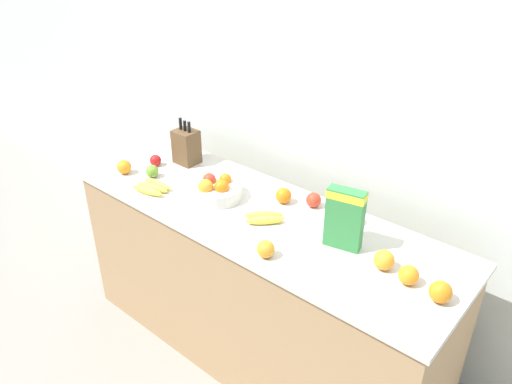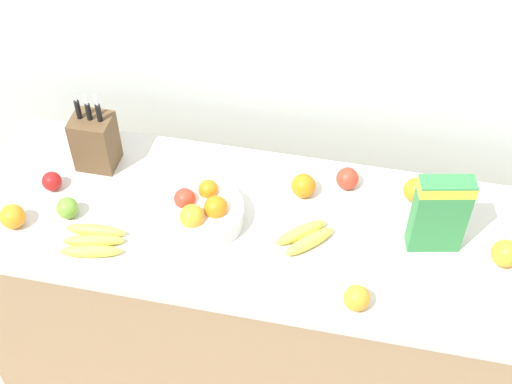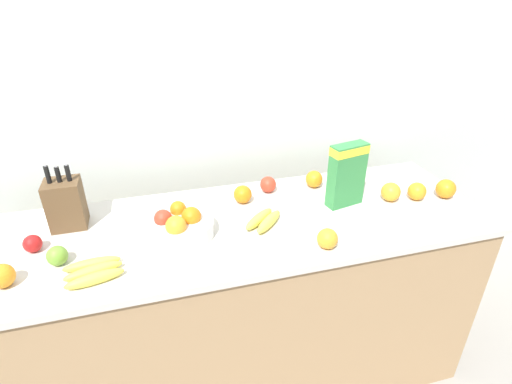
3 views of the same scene
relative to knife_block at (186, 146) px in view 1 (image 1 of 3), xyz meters
name	(u,v)px [view 1 (image 1 of 3)]	position (x,y,z in m)	size (l,w,h in m)	color
ground_plane	(257,347)	(0.68, -0.17, -1.03)	(14.00, 14.00, 0.00)	gray
wall_back	(324,112)	(0.68, 0.39, 0.27)	(9.00, 0.06, 2.60)	silver
counter	(257,285)	(0.68, -0.17, -0.57)	(2.10, 0.69, 0.93)	tan
knife_block	(186,146)	(0.00, 0.00, 0.00)	(0.13, 0.12, 0.31)	brown
cereal_box	(345,216)	(1.16, -0.14, 0.05)	(0.18, 0.10, 0.28)	#338442
fruit_bowl	(215,190)	(0.42, -0.19, -0.06)	(0.28, 0.28, 0.12)	silver
banana_bunch_left	(264,218)	(0.77, -0.21, -0.08)	(0.20, 0.19, 0.04)	yellow
banana_bunch_right	(153,187)	(0.12, -0.36, -0.08)	(0.21, 0.15, 0.04)	yellow
apple_front	(156,160)	(-0.11, -0.15, -0.07)	(0.07, 0.07, 0.07)	red
apple_near_bananas	(314,200)	(0.87, 0.06, -0.07)	(0.08, 0.08, 0.08)	red
apple_rightmost	(152,171)	(-0.01, -0.26, -0.07)	(0.07, 0.07, 0.07)	#6B9E33
orange_front_right	(384,260)	(1.38, -0.16, -0.06)	(0.09, 0.09, 0.09)	orange
orange_mid_left	(124,167)	(-0.17, -0.33, -0.06)	(0.08, 0.08, 0.08)	orange
orange_near_bowl	(266,249)	(0.95, -0.42, -0.06)	(0.08, 0.08, 0.08)	orange
orange_back_center	(440,292)	(1.63, -0.21, -0.06)	(0.09, 0.09, 0.09)	orange
orange_mid_right	(352,216)	(1.09, 0.05, -0.06)	(0.08, 0.08, 0.08)	orange
orange_by_cereal	(284,196)	(0.73, 0.00, -0.06)	(0.08, 0.08, 0.08)	orange
orange_front_center	(409,275)	(1.50, -0.19, -0.06)	(0.08, 0.08, 0.08)	orange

